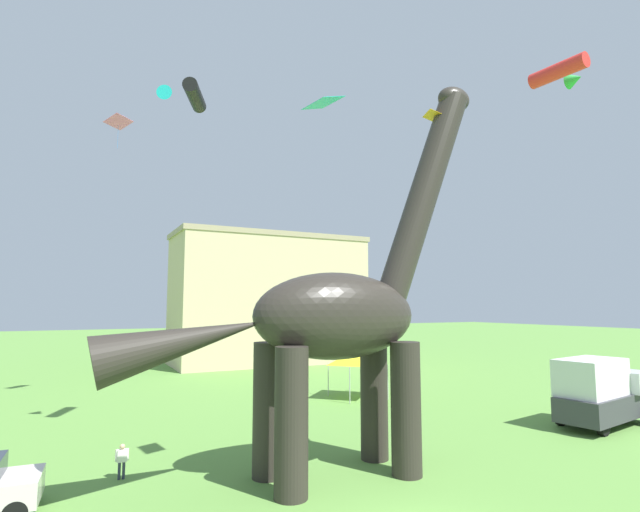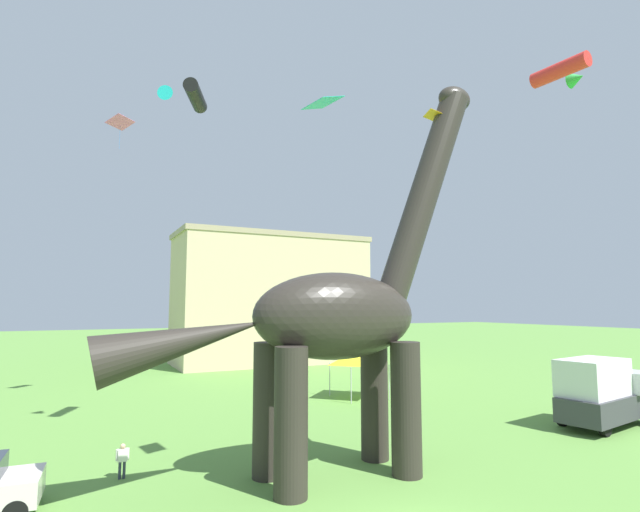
{
  "view_description": "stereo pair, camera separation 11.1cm",
  "coord_description": "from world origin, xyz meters",
  "px_view_note": "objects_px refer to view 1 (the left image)",
  "views": [
    {
      "loc": [
        -7.75,
        -9.78,
        5.7
      ],
      "look_at": [
        -0.13,
        5.19,
        7.45
      ],
      "focal_mm": 26.98,
      "sensor_mm": 36.0,
      "label": 1
    },
    {
      "loc": [
        -7.65,
        -9.83,
        5.7
      ],
      "look_at": [
        -0.13,
        5.19,
        7.45
      ],
      "focal_mm": 26.98,
      "sensor_mm": 36.0,
      "label": 2
    }
  ],
  "objects_px": {
    "festival_canopy_tent": "(357,356)",
    "kite_high_right": "(323,103)",
    "kite_mid_right": "(434,116)",
    "parked_box_truck": "(601,391)",
    "kite_mid_left": "(119,122)",
    "kite_far_right": "(189,96)",
    "dinosaur_sculpture": "(335,316)",
    "person_photographer": "(122,458)",
    "kite_trailing": "(562,73)"
  },
  "relations": [
    {
      "from": "kite_mid_left",
      "to": "kite_high_right",
      "type": "bearing_deg",
      "value": -73.61
    },
    {
      "from": "kite_mid_left",
      "to": "kite_trailing",
      "type": "bearing_deg",
      "value": -35.0
    },
    {
      "from": "kite_high_right",
      "to": "kite_trailing",
      "type": "xyz_separation_m",
      "value": [
        15.52,
        2.6,
        5.74
      ]
    },
    {
      "from": "festival_canopy_tent",
      "to": "kite_far_right",
      "type": "distance_m",
      "value": 18.08
    },
    {
      "from": "kite_high_right",
      "to": "kite_mid_right",
      "type": "xyz_separation_m",
      "value": [
        6.04,
        1.74,
        1.31
      ]
    },
    {
      "from": "parked_box_truck",
      "to": "kite_high_right",
      "type": "bearing_deg",
      "value": 176.65
    },
    {
      "from": "person_photographer",
      "to": "dinosaur_sculpture",
      "type": "bearing_deg",
      "value": -70.86
    },
    {
      "from": "kite_trailing",
      "to": "kite_mid_left",
      "type": "bearing_deg",
      "value": 145.0
    },
    {
      "from": "kite_high_right",
      "to": "kite_trailing",
      "type": "relative_size",
      "value": 0.45
    },
    {
      "from": "festival_canopy_tent",
      "to": "kite_trailing",
      "type": "relative_size",
      "value": 1.05
    },
    {
      "from": "parked_box_truck",
      "to": "kite_trailing",
      "type": "bearing_deg",
      "value": 99.18
    },
    {
      "from": "kite_trailing",
      "to": "kite_far_right",
      "type": "bearing_deg",
      "value": 164.81
    },
    {
      "from": "parked_box_truck",
      "to": "kite_far_right",
      "type": "bearing_deg",
      "value": 153.04
    },
    {
      "from": "kite_far_right",
      "to": "kite_trailing",
      "type": "height_order",
      "value": "kite_trailing"
    },
    {
      "from": "festival_canopy_tent",
      "to": "kite_mid_left",
      "type": "relative_size",
      "value": 1.68
    },
    {
      "from": "kite_high_right",
      "to": "kite_mid_right",
      "type": "height_order",
      "value": "kite_mid_right"
    },
    {
      "from": "parked_box_truck",
      "to": "kite_far_right",
      "type": "relative_size",
      "value": 2.49
    },
    {
      "from": "kite_far_right",
      "to": "kite_mid_right",
      "type": "relative_size",
      "value": 2.24
    },
    {
      "from": "dinosaur_sculpture",
      "to": "kite_far_right",
      "type": "height_order",
      "value": "kite_far_right"
    },
    {
      "from": "festival_canopy_tent",
      "to": "kite_high_right",
      "type": "distance_m",
      "value": 18.69
    },
    {
      "from": "kite_far_right",
      "to": "kite_high_right",
      "type": "xyz_separation_m",
      "value": [
        2.77,
        -7.56,
        -2.73
      ]
    },
    {
      "from": "parked_box_truck",
      "to": "kite_mid_left",
      "type": "xyz_separation_m",
      "value": [
        -20.81,
        15.27,
        14.99
      ]
    },
    {
      "from": "kite_far_right",
      "to": "kite_high_right",
      "type": "distance_m",
      "value": 8.5
    },
    {
      "from": "kite_mid_right",
      "to": "festival_canopy_tent",
      "type": "bearing_deg",
      "value": 74.53
    },
    {
      "from": "parked_box_truck",
      "to": "kite_far_right",
      "type": "distance_m",
      "value": 23.59
    },
    {
      "from": "festival_canopy_tent",
      "to": "kite_high_right",
      "type": "xyz_separation_m",
      "value": [
        -9.19,
        -13.11,
        9.65
      ]
    },
    {
      "from": "kite_mid_right",
      "to": "kite_high_right",
      "type": "bearing_deg",
      "value": -163.93
    },
    {
      "from": "kite_trailing",
      "to": "kite_mid_right",
      "type": "distance_m",
      "value": 10.49
    },
    {
      "from": "parked_box_truck",
      "to": "kite_mid_right",
      "type": "xyz_separation_m",
      "value": [
        -9.78,
        0.06,
        11.86
      ]
    },
    {
      "from": "kite_far_right",
      "to": "kite_mid_right",
      "type": "bearing_deg",
      "value": -33.45
    },
    {
      "from": "kite_mid_left",
      "to": "kite_far_right",
      "type": "xyz_separation_m",
      "value": [
        2.22,
        -9.4,
        -1.71
      ]
    },
    {
      "from": "kite_far_right",
      "to": "parked_box_truck",
      "type": "bearing_deg",
      "value": -17.54
    },
    {
      "from": "person_photographer",
      "to": "kite_mid_left",
      "type": "bearing_deg",
      "value": 43.52
    },
    {
      "from": "kite_mid_left",
      "to": "kite_mid_right",
      "type": "height_order",
      "value": "kite_mid_left"
    },
    {
      "from": "kite_high_right",
      "to": "person_photographer",
      "type": "bearing_deg",
      "value": 138.62
    },
    {
      "from": "kite_trailing",
      "to": "person_photographer",
      "type": "bearing_deg",
      "value": 174.58
    },
    {
      "from": "dinosaur_sculpture",
      "to": "parked_box_truck",
      "type": "xyz_separation_m",
      "value": [
        14.57,
        0.16,
        -3.71
      ]
    },
    {
      "from": "kite_high_right",
      "to": "dinosaur_sculpture",
      "type": "bearing_deg",
      "value": 50.57
    },
    {
      "from": "dinosaur_sculpture",
      "to": "parked_box_truck",
      "type": "distance_m",
      "value": 15.04
    },
    {
      "from": "kite_mid_right",
      "to": "person_photographer",
      "type": "bearing_deg",
      "value": 165.9
    },
    {
      "from": "dinosaur_sculpture",
      "to": "parked_box_truck",
      "type": "bearing_deg",
      "value": -24.53
    },
    {
      "from": "festival_canopy_tent",
      "to": "kite_high_right",
      "type": "height_order",
      "value": "kite_high_right"
    },
    {
      "from": "festival_canopy_tent",
      "to": "kite_mid_right",
      "type": "bearing_deg",
      "value": -105.47
    },
    {
      "from": "dinosaur_sculpture",
      "to": "kite_far_right",
      "type": "xyz_separation_m",
      "value": [
        -4.02,
        6.03,
        9.56
      ]
    },
    {
      "from": "kite_far_right",
      "to": "person_photographer",
      "type": "bearing_deg",
      "value": -128.73
    },
    {
      "from": "dinosaur_sculpture",
      "to": "kite_high_right",
      "type": "height_order",
      "value": "dinosaur_sculpture"
    },
    {
      "from": "kite_mid_left",
      "to": "kite_far_right",
      "type": "bearing_deg",
      "value": -76.71
    },
    {
      "from": "parked_box_truck",
      "to": "kite_mid_right",
      "type": "distance_m",
      "value": 15.37
    },
    {
      "from": "parked_box_truck",
      "to": "kite_mid_left",
      "type": "distance_m",
      "value": 29.85
    },
    {
      "from": "person_photographer",
      "to": "festival_canopy_tent",
      "type": "bearing_deg",
      "value": -14.84
    }
  ]
}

